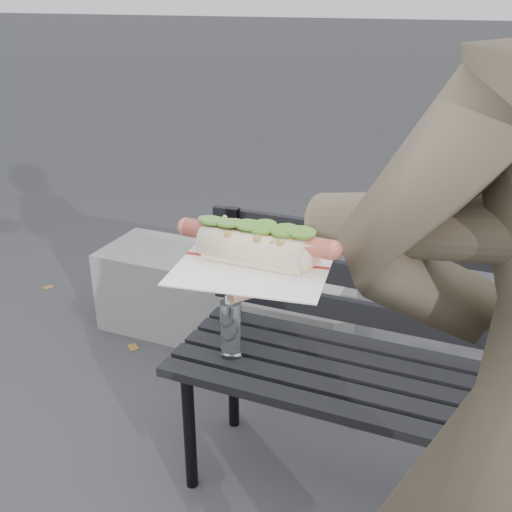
{
  "coord_description": "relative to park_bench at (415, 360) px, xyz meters",
  "views": [
    {
      "loc": [
        0.16,
        -0.65,
        1.54
      ],
      "look_at": [
        -0.11,
        -0.01,
        1.23
      ],
      "focal_mm": 42.0,
      "sensor_mm": 36.0,
      "label": 1
    }
  ],
  "objects": [
    {
      "name": "held_hotdog",
      "position": [
        0.08,
        -0.87,
        0.74
      ],
      "size": [
        0.64,
        0.32,
        0.2
      ],
      "color": "brown"
    },
    {
      "name": "park_bench",
      "position": [
        0.0,
        0.0,
        0.0
      ],
      "size": [
        1.5,
        0.44,
        0.88
      ],
      "color": "black",
      "rests_on": "ground"
    },
    {
      "name": "concrete_block",
      "position": [
        -0.98,
        0.68,
        -0.32
      ],
      "size": [
        1.2,
        0.4,
        0.4
      ],
      "primitive_type": "cube",
      "color": "slate",
      "rests_on": "ground"
    }
  ]
}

